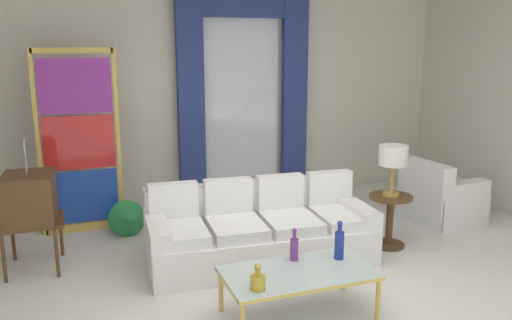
# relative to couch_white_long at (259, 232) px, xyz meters

# --- Properties ---
(ground_plane) EXTENTS (16.00, 16.00, 0.00)m
(ground_plane) POSITION_rel_couch_white_long_xyz_m (0.04, -0.74, -0.31)
(ground_plane) COLOR white
(wall_rear) EXTENTS (8.00, 0.12, 3.00)m
(wall_rear) POSITION_rel_couch_white_long_xyz_m (0.04, 2.32, 1.19)
(wall_rear) COLOR silver
(wall_rear) RESTS_ON ground
(curtained_window) EXTENTS (2.00, 0.17, 2.70)m
(curtained_window) POSITION_rel_couch_white_long_xyz_m (0.57, 2.15, 1.44)
(curtained_window) COLOR white
(curtained_window) RESTS_ON ground
(couch_white_long) EXTENTS (2.39, 1.06, 0.86)m
(couch_white_long) POSITION_rel_couch_white_long_xyz_m (0.00, 0.00, 0.00)
(couch_white_long) COLOR white
(couch_white_long) RESTS_ON ground
(coffee_table) EXTENTS (1.27, 0.66, 0.41)m
(coffee_table) POSITION_rel_couch_white_long_xyz_m (-0.10, -1.23, 0.07)
(coffee_table) COLOR silver
(coffee_table) RESTS_ON ground
(bottle_blue_decanter) EXTENTS (0.07, 0.07, 0.29)m
(bottle_blue_decanter) POSITION_rel_couch_white_long_xyz_m (-0.05, -1.02, 0.22)
(bottle_blue_decanter) COLOR #753384
(bottle_blue_decanter) RESTS_ON coffee_table
(bottle_crystal_tall) EXTENTS (0.08, 0.08, 0.35)m
(bottle_crystal_tall) POSITION_rel_couch_white_long_xyz_m (0.34, -1.13, 0.25)
(bottle_crystal_tall) COLOR navy
(bottle_crystal_tall) RESTS_ON coffee_table
(bottle_amber_squat) EXTENTS (0.12, 0.12, 0.21)m
(bottle_amber_squat) POSITION_rel_couch_white_long_xyz_m (-0.54, -1.44, 0.18)
(bottle_amber_squat) COLOR gold
(bottle_amber_squat) RESTS_ON coffee_table
(vintage_tv) EXTENTS (0.62, 0.63, 1.35)m
(vintage_tv) POSITION_rel_couch_white_long_xyz_m (-2.24, 0.55, 0.42)
(vintage_tv) COLOR brown
(vintage_tv) RESTS_ON ground
(armchair_white) EXTENTS (0.89, 0.89, 0.80)m
(armchair_white) POSITION_rel_couch_white_long_xyz_m (2.61, 0.38, -0.02)
(armchair_white) COLOR white
(armchair_white) RESTS_ON ground
(stained_glass_divider) EXTENTS (0.95, 0.05, 2.20)m
(stained_glass_divider) POSITION_rel_couch_white_long_xyz_m (-1.70, 1.53, 0.75)
(stained_glass_divider) COLOR gold
(stained_glass_divider) RESTS_ON ground
(peacock_figurine) EXTENTS (0.44, 0.60, 0.50)m
(peacock_figurine) POSITION_rel_couch_white_long_xyz_m (-1.23, 1.10, -0.09)
(peacock_figurine) COLOR beige
(peacock_figurine) RESTS_ON ground
(round_side_table) EXTENTS (0.48, 0.48, 0.59)m
(round_side_table) POSITION_rel_couch_white_long_xyz_m (1.51, -0.16, 0.05)
(round_side_table) COLOR brown
(round_side_table) RESTS_ON ground
(table_lamp_brass) EXTENTS (0.32, 0.32, 0.57)m
(table_lamp_brass) POSITION_rel_couch_white_long_xyz_m (1.51, -0.16, 0.72)
(table_lamp_brass) COLOR #B29338
(table_lamp_brass) RESTS_ON round_side_table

